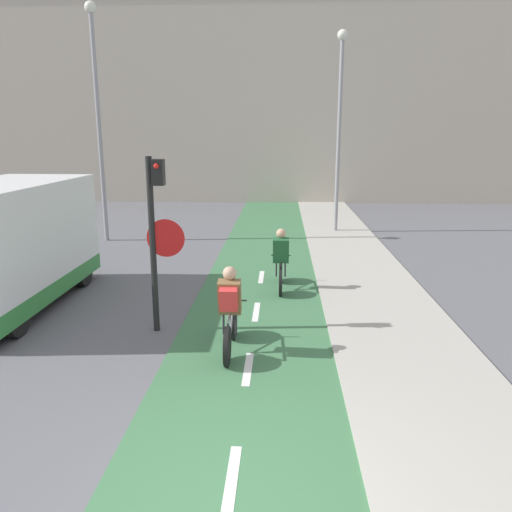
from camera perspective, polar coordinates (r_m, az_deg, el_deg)
building_row_background at (r=28.55m, az=2.07°, el=17.74°), size 60.00×5.20×10.93m
traffic_light_pole at (r=8.83m, az=-11.30°, el=3.41°), size 0.67×0.25×3.13m
street_lamp_far at (r=17.26m, az=-17.69°, el=16.45°), size 0.36×0.36×7.41m
street_lamp_sidewalk at (r=18.28m, az=9.54°, el=15.86°), size 0.36×0.36×6.91m
cyclist_near at (r=8.06m, az=-3.00°, el=-6.43°), size 0.46×1.67×1.45m
cyclist_far at (r=11.36m, az=2.85°, el=-0.68°), size 0.46×1.63×1.42m
van at (r=11.26m, az=-26.81°, el=0.85°), size 2.11×4.69×2.55m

